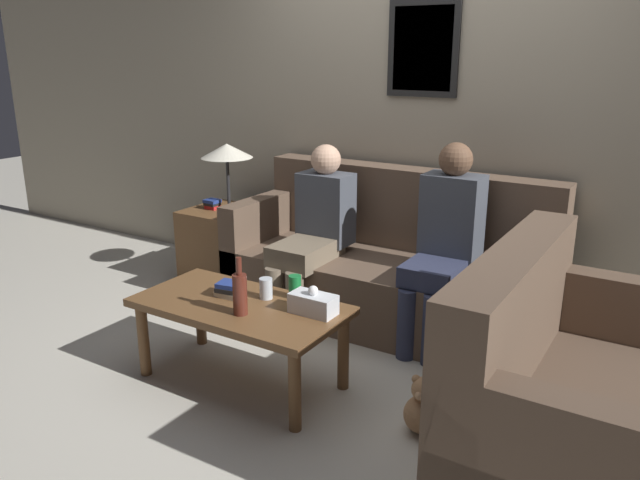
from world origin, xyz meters
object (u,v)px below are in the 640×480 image
person_left (315,228)px  couch_side (569,409)px  couch_main (389,270)px  coffee_table (240,314)px  teddy_bear (423,408)px  wine_bottle (240,293)px  drinking_glass (266,288)px  person_right (444,240)px

person_left → couch_side: bearing=-26.6°
couch_main → coffee_table: (-0.28, -1.18, 0.06)m
teddy_bear → person_left: bearing=142.6°
couch_main → coffee_table: couch_main is taller
couch_main → teddy_bear: couch_main is taller
person_left → teddy_bear: bearing=-37.4°
coffee_table → wine_bottle: size_ratio=3.74×
wine_bottle → teddy_bear: size_ratio=1.05×
couch_main → teddy_bear: bearing=-57.0°
wine_bottle → teddy_bear: 1.02m
wine_bottle → drinking_glass: (-0.01, 0.23, -0.06)m
person_right → coffee_table: bearing=-124.7°
coffee_table → wine_bottle: wine_bottle is taller
drinking_glass → teddy_bear: (0.92, -0.05, -0.38)m
couch_main → wine_bottle: size_ratio=6.94×
coffee_table → drinking_glass: size_ratio=9.97×
couch_side → coffee_table: couch_side is taller
couch_side → wine_bottle: couch_side is taller
wine_bottle → person_left: 1.08m
wine_bottle → person_right: 1.28m
person_left → wine_bottle: bearing=-77.4°
couch_side → wine_bottle: (-1.52, -0.17, 0.23)m
coffee_table → drinking_glass: (0.08, 0.12, 0.12)m
drinking_glass → person_right: person_right is taller
person_right → couch_side: bearing=-46.2°
couch_side → person_right: 1.35m
drinking_glass → couch_main: bearing=79.0°
coffee_table → person_right: person_right is taller
couch_main → couch_side: (1.33, -1.11, 0.00)m
person_left → coffee_table: bearing=-81.4°
person_left → teddy_bear: size_ratio=4.00×
couch_main → teddy_bear: (0.71, -1.10, -0.20)m
couch_main → couch_side: bearing=-39.8°
couch_side → person_left: bearing=63.4°
person_left → teddy_bear: person_left is taller
teddy_bear → drinking_glass: bearing=177.0°
person_left → person_right: size_ratio=0.94×
coffee_table → wine_bottle: 0.22m
couch_main → person_right: 0.55m
coffee_table → drinking_glass: 0.19m
teddy_bear → couch_side: bearing=-0.8°
couch_side → drinking_glass: size_ratio=12.21×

